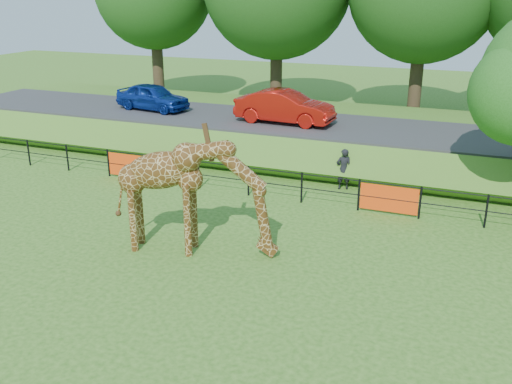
% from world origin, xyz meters
% --- Properties ---
extents(ground, '(90.00, 90.00, 0.00)m').
position_xyz_m(ground, '(0.00, 0.00, 0.00)').
color(ground, '#2F6018').
rests_on(ground, ground).
extents(giraffe, '(4.72, 1.75, 3.32)m').
position_xyz_m(giraffe, '(-1.60, 3.17, 1.66)').
color(giraffe, '#502F10').
rests_on(giraffe, ground).
extents(perimeter_fence, '(28.07, 0.10, 1.10)m').
position_xyz_m(perimeter_fence, '(0.00, 8.00, 0.55)').
color(perimeter_fence, black).
rests_on(perimeter_fence, ground).
extents(embankment, '(40.00, 9.00, 1.30)m').
position_xyz_m(embankment, '(0.00, 15.50, 0.65)').
color(embankment, '#2F6018').
rests_on(embankment, ground).
extents(road, '(40.00, 5.00, 0.12)m').
position_xyz_m(road, '(0.00, 14.00, 1.36)').
color(road, '#302F32').
rests_on(road, embankment).
extents(car_blue, '(3.98, 2.10, 1.29)m').
position_xyz_m(car_blue, '(-9.52, 13.98, 2.07)').
color(car_blue, '#13359F').
rests_on(car_blue, road).
extents(car_red, '(4.45, 1.77, 1.44)m').
position_xyz_m(car_red, '(-2.60, 13.66, 2.14)').
color(car_red, '#BA150D').
rests_on(car_red, road).
extents(visitor, '(0.67, 0.56, 1.55)m').
position_xyz_m(visitor, '(1.01, 9.95, 0.77)').
color(visitor, black).
rests_on(visitor, ground).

